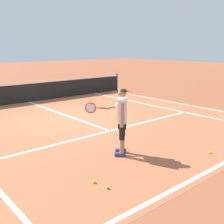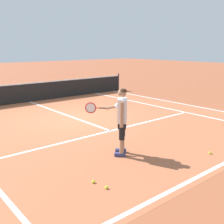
# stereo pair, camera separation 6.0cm
# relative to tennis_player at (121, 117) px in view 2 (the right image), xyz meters

# --- Properties ---
(ground_plane) EXTENTS (80.00, 80.00, 0.00)m
(ground_plane) POSITION_rel_tennis_player_xyz_m (1.07, 3.93, -0.99)
(ground_plane) COLOR #9E5133
(court_inner_surface) EXTENTS (10.98, 10.53, 0.00)m
(court_inner_surface) POSITION_rel_tennis_player_xyz_m (1.07, 3.05, -0.99)
(court_inner_surface) COLOR #B2603D
(court_inner_surface) RESTS_ON ground
(line_baseline) EXTENTS (10.98, 0.10, 0.01)m
(line_baseline) POSITION_rel_tennis_player_xyz_m (1.07, -2.01, -0.99)
(line_baseline) COLOR white
(line_baseline) RESTS_ON ground
(line_service) EXTENTS (8.23, 0.10, 0.01)m
(line_service) POSITION_rel_tennis_player_xyz_m (1.07, 1.72, -0.99)
(line_service) COLOR white
(line_service) RESTS_ON ground
(line_centre_service) EXTENTS (0.10, 6.40, 0.01)m
(line_centre_service) POSITION_rel_tennis_player_xyz_m (1.07, 4.92, -0.99)
(line_centre_service) COLOR white
(line_centre_service) RESTS_ON ground
(line_singles_right) EXTENTS (0.10, 10.13, 0.01)m
(line_singles_right) POSITION_rel_tennis_player_xyz_m (5.19, 3.05, -0.99)
(line_singles_right) COLOR white
(line_singles_right) RESTS_ON ground
(line_doubles_right) EXTENTS (0.10, 10.13, 0.01)m
(line_doubles_right) POSITION_rel_tennis_player_xyz_m (6.56, 3.05, -0.99)
(line_doubles_right) COLOR white
(line_doubles_right) RESTS_ON ground
(tennis_net) EXTENTS (11.96, 0.08, 1.07)m
(tennis_net) POSITION_rel_tennis_player_xyz_m (1.07, 8.12, -0.49)
(tennis_net) COLOR #333338
(tennis_net) RESTS_ON ground
(tennis_player) EXTENTS (0.73, 1.16, 1.71)m
(tennis_player) POSITION_rel_tennis_player_xyz_m (0.00, 0.00, 0.00)
(tennis_player) COLOR navy
(tennis_player) RESTS_ON ground
(tennis_ball_near_feet) EXTENTS (0.07, 0.07, 0.07)m
(tennis_ball_near_feet) POSITION_rel_tennis_player_xyz_m (-1.40, -1.16, -0.96)
(tennis_ball_near_feet) COLOR #CCE02D
(tennis_ball_near_feet) RESTS_ON ground
(tennis_ball_by_baseline) EXTENTS (0.07, 0.07, 0.07)m
(tennis_ball_by_baseline) POSITION_rel_tennis_player_xyz_m (1.78, -1.48, -0.96)
(tennis_ball_by_baseline) COLOR #CCE02D
(tennis_ball_by_baseline) RESTS_ON ground
(tennis_ball_mid_court) EXTENTS (0.07, 0.07, 0.07)m
(tennis_ball_mid_court) POSITION_rel_tennis_player_xyz_m (-1.46, -0.80, -0.96)
(tennis_ball_mid_court) COLOR #CCE02D
(tennis_ball_mid_court) RESTS_ON ground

